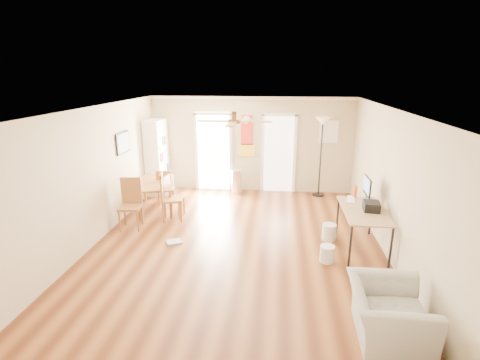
# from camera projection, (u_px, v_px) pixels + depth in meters

# --- Properties ---
(floor) EXTENTS (7.00, 7.00, 0.00)m
(floor) POSITION_uv_depth(u_px,v_px,m) (237.00, 246.00, 6.94)
(floor) COLOR brown
(floor) RESTS_ON ground
(ceiling) EXTENTS (5.50, 7.00, 0.00)m
(ceiling) POSITION_uv_depth(u_px,v_px,m) (236.00, 109.00, 6.19)
(ceiling) COLOR silver
(ceiling) RESTS_ON floor
(wall_back) EXTENTS (5.50, 0.04, 2.60)m
(wall_back) POSITION_uv_depth(u_px,v_px,m) (251.00, 145.00, 9.90)
(wall_back) COLOR beige
(wall_back) RESTS_ON floor
(wall_front) EXTENTS (5.50, 0.04, 2.60)m
(wall_front) POSITION_uv_depth(u_px,v_px,m) (191.00, 294.00, 3.23)
(wall_front) COLOR beige
(wall_front) RESTS_ON floor
(wall_left) EXTENTS (0.04, 7.00, 2.60)m
(wall_left) POSITION_uv_depth(u_px,v_px,m) (93.00, 177.00, 6.85)
(wall_left) COLOR beige
(wall_left) RESTS_ON floor
(wall_right) EXTENTS (0.04, 7.00, 2.60)m
(wall_right) POSITION_uv_depth(u_px,v_px,m) (393.00, 186.00, 6.28)
(wall_right) COLOR beige
(wall_right) RESTS_ON floor
(crown_molding) EXTENTS (5.50, 7.00, 0.08)m
(crown_molding) POSITION_uv_depth(u_px,v_px,m) (236.00, 111.00, 6.21)
(crown_molding) COLOR white
(crown_molding) RESTS_ON wall_back
(kitchen_doorway) EXTENTS (0.90, 0.10, 2.10)m
(kitchen_doorway) POSITION_uv_depth(u_px,v_px,m) (214.00, 153.00, 10.07)
(kitchen_doorway) COLOR white
(kitchen_doorway) RESTS_ON wall_back
(bathroom_doorway) EXTENTS (0.80, 0.10, 2.10)m
(bathroom_doorway) POSITION_uv_depth(u_px,v_px,m) (278.00, 154.00, 9.88)
(bathroom_doorway) COLOR white
(bathroom_doorway) RESTS_ON wall_back
(wall_decal) EXTENTS (0.46, 0.03, 1.10)m
(wall_decal) POSITION_uv_depth(u_px,v_px,m) (247.00, 136.00, 9.82)
(wall_decal) COLOR red
(wall_decal) RESTS_ON wall_back
(ac_grille) EXTENTS (0.50, 0.04, 0.60)m
(ac_grille) POSITION_uv_depth(u_px,v_px,m) (329.00, 132.00, 9.55)
(ac_grille) COLOR white
(ac_grille) RESTS_ON wall_back
(framed_poster) EXTENTS (0.04, 0.66, 0.48)m
(framed_poster) POSITION_uv_depth(u_px,v_px,m) (123.00, 143.00, 8.07)
(framed_poster) COLOR black
(framed_poster) RESTS_ON wall_left
(ceiling_fan) EXTENTS (1.24, 1.24, 0.20)m
(ceiling_fan) POSITION_uv_depth(u_px,v_px,m) (234.00, 121.00, 5.96)
(ceiling_fan) COLOR #593819
(ceiling_fan) RESTS_ON ceiling
(bookshelf) EXTENTS (0.62, 0.98, 2.02)m
(bookshelf) POSITION_uv_depth(u_px,v_px,m) (157.00, 157.00, 9.79)
(bookshelf) COLOR white
(bookshelf) RESTS_ON floor
(dining_table) EXTENTS (1.14, 1.53, 0.68)m
(dining_table) POSITION_uv_depth(u_px,v_px,m) (157.00, 196.00, 8.73)
(dining_table) COLOR #915F2E
(dining_table) RESTS_ON floor
(dining_chair_right_a) EXTENTS (0.42, 0.42, 0.95)m
(dining_chair_right_a) POSITION_uv_depth(u_px,v_px,m) (174.00, 197.00, 8.26)
(dining_chair_right_a) COLOR #A06233
(dining_chair_right_a) RESTS_ON floor
(dining_chair_right_b) EXTENTS (0.54, 0.54, 1.08)m
(dining_chair_right_b) POSITION_uv_depth(u_px,v_px,m) (172.00, 197.00, 8.07)
(dining_chair_right_b) COLOR #A96536
(dining_chair_right_b) RESTS_ON floor
(dining_chair_near) EXTENTS (0.49, 0.49, 1.06)m
(dining_chair_near) POSITION_uv_depth(u_px,v_px,m) (130.00, 205.00, 7.60)
(dining_chair_near) COLOR #9D6A32
(dining_chair_near) RESTS_ON floor
(dining_chair_far) EXTENTS (0.41, 0.41, 0.90)m
(dining_chair_far) POSITION_uv_depth(u_px,v_px,m) (166.00, 187.00, 9.04)
(dining_chair_far) COLOR olive
(dining_chair_far) RESTS_ON floor
(trash_can) EXTENTS (0.32, 0.32, 0.66)m
(trash_can) POSITION_uv_depth(u_px,v_px,m) (237.00, 181.00, 9.91)
(trash_can) COLOR silver
(trash_can) RESTS_ON floor
(torchiere_lamp) EXTENTS (0.45, 0.45, 2.11)m
(torchiere_lamp) POSITION_uv_depth(u_px,v_px,m) (321.00, 157.00, 9.51)
(torchiere_lamp) COLOR black
(torchiere_lamp) RESTS_ON floor
(computer_desk) EXTENTS (0.74, 1.48, 0.80)m
(computer_desk) POSITION_uv_depth(u_px,v_px,m) (362.00, 230.00, 6.71)
(computer_desk) COLOR tan
(computer_desk) RESTS_ON floor
(imac) EXTENTS (0.19, 0.52, 0.48)m
(imac) POSITION_uv_depth(u_px,v_px,m) (367.00, 189.00, 6.98)
(imac) COLOR black
(imac) RESTS_ON computer_desk
(keyboard) EXTENTS (0.21, 0.44, 0.02)m
(keyboard) POSITION_uv_depth(u_px,v_px,m) (351.00, 199.00, 7.12)
(keyboard) COLOR white
(keyboard) RESTS_ON computer_desk
(printer) EXTENTS (0.30, 0.34, 0.17)m
(printer) POSITION_uv_depth(u_px,v_px,m) (371.00, 206.00, 6.53)
(printer) COLOR black
(printer) RESTS_ON computer_desk
(orange_bottle) EXTENTS (0.08, 0.08, 0.23)m
(orange_bottle) POSITION_uv_depth(u_px,v_px,m) (355.00, 191.00, 7.24)
(orange_bottle) COLOR #F34715
(orange_bottle) RESTS_ON computer_desk
(wastebasket_a) EXTENTS (0.29, 0.29, 0.32)m
(wastebasket_a) POSITION_uv_depth(u_px,v_px,m) (329.00, 232.00, 7.18)
(wastebasket_a) COLOR silver
(wastebasket_a) RESTS_ON floor
(wastebasket_b) EXTENTS (0.32, 0.32, 0.30)m
(wastebasket_b) POSITION_uv_depth(u_px,v_px,m) (327.00, 254.00, 6.33)
(wastebasket_b) COLOR silver
(wastebasket_b) RESTS_ON floor
(floor_cloth) EXTENTS (0.36, 0.33, 0.04)m
(floor_cloth) POSITION_uv_depth(u_px,v_px,m) (174.00, 242.00, 7.06)
(floor_cloth) COLOR #A5A5A0
(floor_cloth) RESTS_ON floor
(armchair) EXTENTS (0.95, 1.08, 0.68)m
(armchair) POSITION_uv_depth(u_px,v_px,m) (388.00, 314.00, 4.45)
(armchair) COLOR #A7A6A2
(armchair) RESTS_ON floor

